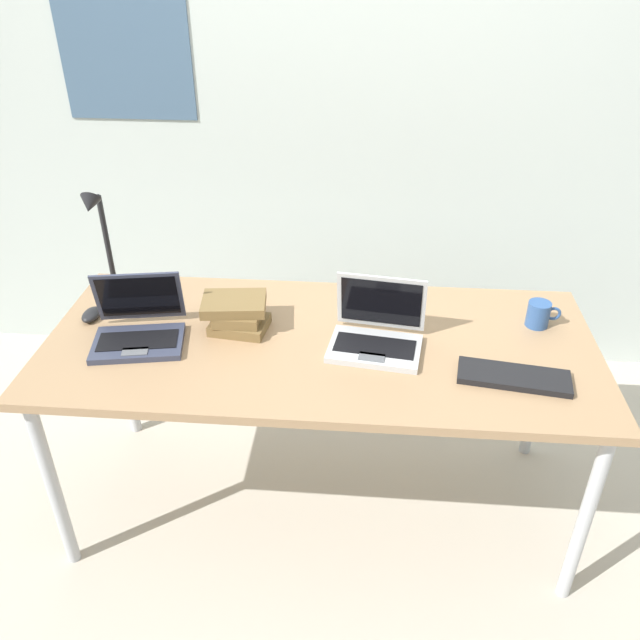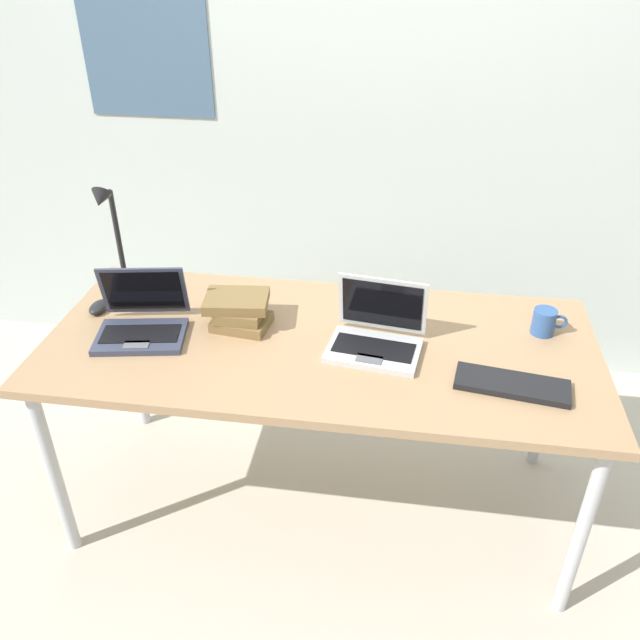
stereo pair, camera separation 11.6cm
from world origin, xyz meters
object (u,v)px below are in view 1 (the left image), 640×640
computer_mouse (91,315)px  desk_lamp (103,242)px  laptop_far_corner (377,334)px  external_keyboard (514,377)px  cell_phone (144,300)px  coffee_mug (539,314)px  laptop_center (138,328)px  book_stack (237,313)px

computer_mouse → desk_lamp: bearing=93.1°
laptop_far_corner → external_keyboard: (0.41, -0.15, -0.03)m
cell_phone → coffee_mug: bearing=-46.0°
laptop_center → book_stack: size_ratio=1.41×
desk_lamp → computer_mouse: 0.27m
desk_lamp → laptop_far_corner: size_ratio=1.26×
external_keyboard → book_stack: (-0.88, 0.22, 0.05)m
external_keyboard → computer_mouse: size_ratio=3.44×
laptop_center → cell_phone: bearing=105.0°
computer_mouse → cell_phone: bearing=46.2°
desk_lamp → book_stack: desk_lamp is taller
laptop_far_corner → book_stack: bearing=171.3°
laptop_center → book_stack: (0.31, 0.10, 0.01)m
cell_phone → coffee_mug: coffee_mug is taller
laptop_far_corner → cell_phone: laptop_far_corner is taller
laptop_center → computer_mouse: 0.24m
external_keyboard → computer_mouse: bearing=179.0°
desk_lamp → computer_mouse: size_ratio=4.17×
desk_lamp → cell_phone: bearing=-25.4°
computer_mouse → coffee_mug: bearing=5.2°
external_keyboard → laptop_far_corner: bearing=168.5°
laptop_center → computer_mouse: size_ratio=3.39×
external_keyboard → coffee_mug: coffee_mug is taller
laptop_far_corner → computer_mouse: size_ratio=3.31×
computer_mouse → external_keyboard: bearing=-7.4°
laptop_center → cell_phone: 0.26m
desk_lamp → laptop_far_corner: (0.98, -0.29, -0.15)m
desk_lamp → external_keyboard: desk_lamp is taller
laptop_center → external_keyboard: 1.19m
external_keyboard → book_stack: book_stack is taller
book_stack → cell_phone: bearing=158.3°
computer_mouse → book_stack: size_ratio=0.42×
external_keyboard → laptop_center: bearing=-177.4°
laptop_center → desk_lamp: bearing=123.6°
desk_lamp → coffee_mug: bearing=-4.5°
laptop_far_corner → laptop_center: laptop_far_corner is taller
book_stack → computer_mouse: bearing=178.7°
laptop_center → computer_mouse: (-0.21, 0.11, -0.03)m
laptop_far_corner → coffee_mug: size_ratio=2.81×
computer_mouse → book_stack: book_stack is taller
cell_phone → book_stack: (0.37, -0.15, 0.05)m
laptop_center → external_keyboard: laptop_center is taller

